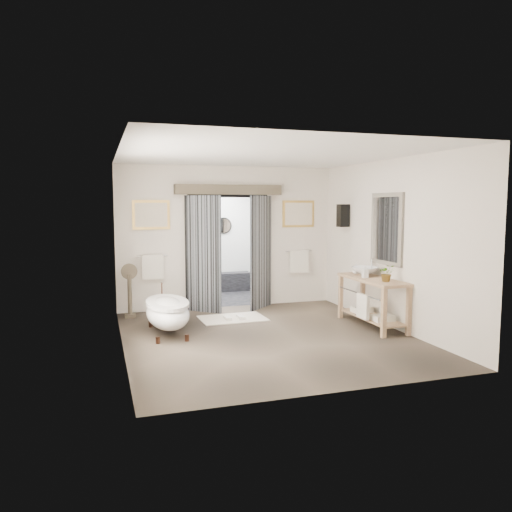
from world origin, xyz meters
name	(u,v)px	position (x,y,z in m)	size (l,w,h in m)	color
ground_plane	(267,337)	(0.00, 0.00, 0.00)	(5.00, 5.00, 0.00)	brown
room_shell	(268,222)	(-0.04, -0.13, 1.86)	(4.52, 5.02, 2.91)	beige
shower_room	(212,256)	(0.00, 3.99, 0.91)	(2.22, 2.01, 2.51)	black
back_wall_dressing	(230,232)	(0.00, 2.32, 1.56)	(3.82, 0.68, 2.52)	black
clawfoot_tub	(167,312)	(-1.50, 0.67, 0.36)	(0.68, 1.52, 0.74)	#392117
vanity	(372,298)	(1.95, 0.10, 0.51)	(0.57, 1.60, 0.85)	tan
pedestal_mirror	(130,294)	(-2.02, 2.10, 0.44)	(0.30, 0.20, 1.02)	#4E4536
rug	(233,318)	(-0.20, 1.40, 0.01)	(1.20, 0.80, 0.01)	beige
slippers	(234,317)	(-0.20, 1.31, 0.04)	(0.36, 0.28, 0.05)	silver
basin	(365,271)	(1.97, 0.38, 0.93)	(0.48, 0.48, 0.16)	white
plant	(387,273)	(1.98, -0.31, 0.99)	(0.26, 0.22, 0.29)	gray
soap_bottle_a	(365,272)	(1.87, 0.19, 0.95)	(0.09, 0.09, 0.20)	gray
soap_bottle_b	(356,269)	(1.96, 0.67, 0.94)	(0.14, 0.14, 0.18)	gray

